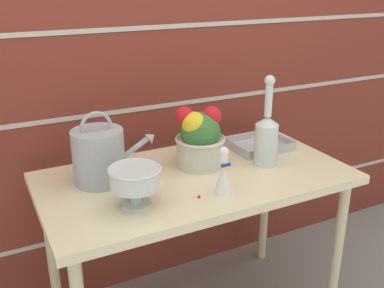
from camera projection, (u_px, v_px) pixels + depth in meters
name	position (u px, v px, depth m)	size (l,w,h in m)	color
brick_wall	(152.00, 67.00, 2.06)	(3.60, 0.08, 2.20)	maroon
patio_table	(196.00, 191.00, 1.84)	(1.24, 0.66, 0.74)	beige
watering_can	(99.00, 155.00, 1.72)	(0.34, 0.20, 0.29)	#9EA3A8
crystal_pedestal_bowl	(135.00, 179.00, 1.54)	(0.19, 0.19, 0.14)	silver
flower_planter	(200.00, 138.00, 1.86)	(0.21, 0.21, 0.26)	beige
glass_decanter	(266.00, 136.00, 1.87)	(0.10, 0.10, 0.38)	silver
figurine_vase	(223.00, 175.00, 1.63)	(0.07, 0.07, 0.18)	white
wire_tray	(259.00, 145.00, 2.09)	(0.27, 0.22, 0.04)	#B7B7BC
fallen_petal	(199.00, 197.00, 1.63)	(0.01, 0.01, 0.01)	red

